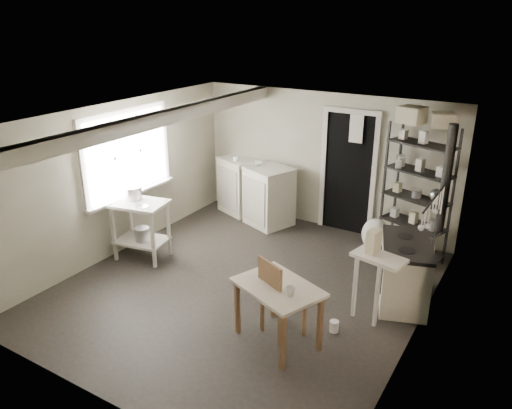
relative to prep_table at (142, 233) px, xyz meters
The scene contains 31 objects.
floor 1.84m from the prep_table, ahead, with size 5.00×5.00×0.00m, color black.
ceiling 2.61m from the prep_table, ahead, with size 5.00×5.00×0.00m, color silver.
wall_back 3.21m from the prep_table, 55.01° to the left, with size 4.50×0.02×2.30m, color #ACA993.
wall_front 3.12m from the prep_table, 53.76° to the right, with size 4.50×0.02×2.30m, color #ACA993.
wall_left 0.88m from the prep_table, behind, with size 0.02×5.00×2.30m, color #ACA993.
wall_right 4.11m from the prep_table, ahead, with size 0.02×5.00×2.30m, color #ACA993.
window 1.21m from the prep_table, 149.06° to the left, with size 0.12×1.76×1.28m, color silver, non-canonical shape.
doorway 3.43m from the prep_table, 48.45° to the left, with size 0.96×0.10×2.08m, color silver, non-canonical shape.
ceiling_beam 1.90m from the prep_table, ahead, with size 0.18×5.00×0.18m, color silver, non-canonical shape.
wallpaper_panel 4.10m from the prep_table, ahead, with size 0.01×5.00×2.30m, color beige, non-canonical shape.
utensil_rail 4.19m from the prep_table, ahead, with size 0.06×1.20×0.44m, color #B8B8BB, non-canonical shape.
prep_table is the anchor object (origin of this frame).
stockpot 0.57m from the prep_table, 158.27° to the left, with size 0.26×0.26×0.28m, color #B8B8BB.
saucepan 0.49m from the prep_table, 33.43° to the right, with size 0.19×0.19×0.10m, color #B8B8BB.
bucket 0.05m from the prep_table, 38.48° to the right, with size 0.22×0.22×0.24m, color #B8B8BB.
base_cabinets 2.33m from the prep_table, 74.20° to the left, with size 1.56×0.67×1.02m, color #EBE7CC, non-canonical shape.
mixing_bowl 2.32m from the prep_table, 71.46° to the left, with size 0.27×0.27×0.07m, color white.
counter_cup 2.23m from the prep_table, 81.48° to the left, with size 0.13×0.13×0.10m, color white.
shelf_rack 4.11m from the prep_table, 31.75° to the left, with size 0.96×0.37×2.03m, color black, non-canonical shape.
shelf_jar 3.93m from the prep_table, 34.20° to the left, with size 0.09×0.09×0.19m, color white.
storage_box_a 4.22m from the prep_table, 33.39° to the left, with size 0.34×0.30×0.23m, color beige.
storage_box_b 4.54m from the prep_table, 29.44° to the left, with size 0.30×0.28×0.19m, color beige.
stove 3.80m from the prep_table, 12.46° to the left, with size 0.58×1.04×0.82m, color #EBE7CC, non-canonical shape.
stovepipe 4.34m from the prep_table, 16.88° to the left, with size 0.10×0.10×1.29m, color black, non-canonical shape.
side_ledge 3.58m from the prep_table, ahead, with size 0.60×0.32×0.92m, color silver, non-canonical shape.
oats_box 3.54m from the prep_table, ahead, with size 0.11×0.18×0.27m, color beige.
work_table 2.85m from the prep_table, 15.46° to the right, with size 0.94×0.66×0.71m, color beige, non-canonical shape.
table_cup 3.10m from the prep_table, 16.28° to the right, with size 0.10×0.10×0.10m, color white.
chair 2.80m from the prep_table, 12.43° to the right, with size 0.41×0.43×0.98m, color brown, non-canonical shape.
flour_sack 3.59m from the prep_table, 35.06° to the left, with size 0.44×0.37×0.52m, color white.
floor_crock 3.26m from the prep_table, ahead, with size 0.11×0.11×0.14m, color white.
Camera 1 is at (3.20, -4.99, 3.51)m, focal length 35.00 mm.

